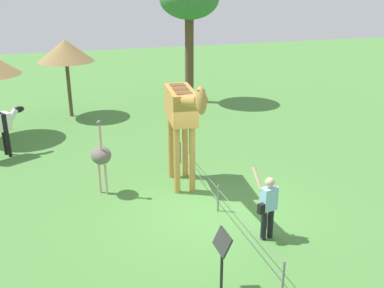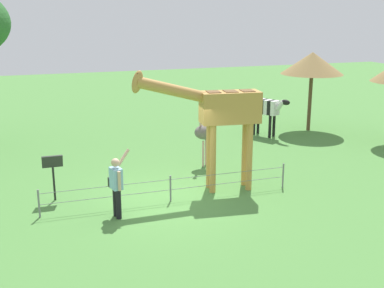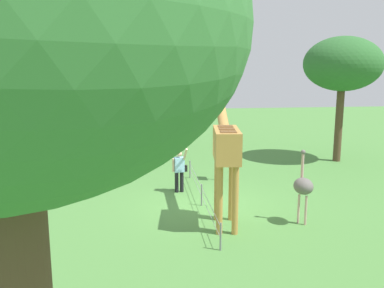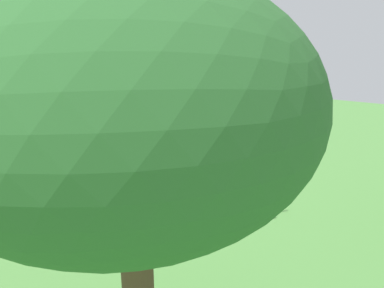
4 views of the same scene
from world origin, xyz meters
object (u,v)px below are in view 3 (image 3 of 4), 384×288
at_px(giraffe, 226,147).
at_px(visitor, 179,169).
at_px(tree_northeast, 142,65).
at_px(info_sign, 218,158).
at_px(tree_east, 343,65).
at_px(ostrich, 303,186).

height_order(giraffe, visitor, giraffe).
distance_m(tree_northeast, info_sign, 8.11).
relative_size(giraffe, info_sign, 2.83).
bearing_deg(giraffe, info_sign, -7.75).
distance_m(visitor, info_sign, 2.25).
bearing_deg(tree_east, visitor, 117.04).
bearing_deg(tree_northeast, ostrich, -158.15).
bearing_deg(giraffe, tree_northeast, 11.90).
bearing_deg(ostrich, tree_northeast, 21.85).
bearing_deg(info_sign, visitor, 130.29).
height_order(tree_east, tree_northeast, tree_east).
relative_size(giraffe, visitor, 2.14).
relative_size(tree_east, info_sign, 4.54).
height_order(giraffe, tree_east, tree_east).
distance_m(visitor, ostrich, 4.93).
relative_size(tree_northeast, info_sign, 4.51).
distance_m(visitor, tree_northeast, 8.95).
xyz_separation_m(tree_east, tree_northeast, (3.87, 9.43, -0.02)).
height_order(giraffe, ostrich, giraffe).
bearing_deg(info_sign, ostrich, -161.92).
bearing_deg(giraffe, tree_east, -43.70).
xyz_separation_m(giraffe, info_sign, (4.69, -0.64, -1.38)).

